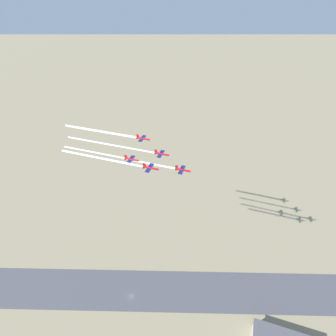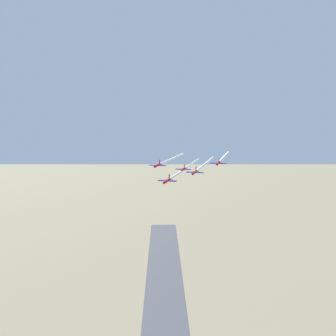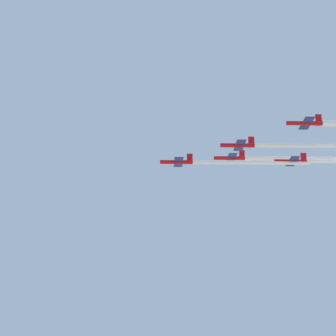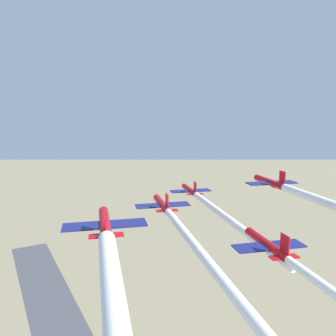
{
  "view_description": "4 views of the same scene",
  "coord_description": "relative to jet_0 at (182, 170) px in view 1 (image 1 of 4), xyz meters",
  "views": [
    {
      "loc": [
        55.94,
        -84.53,
        192.7
      ],
      "look_at": [
        25.45,
        9.79,
        118.11
      ],
      "focal_mm": 28.0,
      "sensor_mm": 36.0,
      "label": 1
    },
    {
      "loc": [
        149.72,
        48.13,
        138.37
      ],
      "look_at": [
        30.38,
        14.82,
        119.64
      ],
      "focal_mm": 35.0,
      "sensor_mm": 36.0,
      "label": 2
    },
    {
      "loc": [
        36.37,
        162.7,
        66.09
      ],
      "look_at": [
        33.4,
        10.6,
        114.57
      ],
      "focal_mm": 70.0,
      "sensor_mm": 36.0,
      "label": 3
    },
    {
      "loc": [
        -24.6,
        31.46,
        127.89
      ],
      "look_at": [
        36.51,
        17.64,
        118.19
      ],
      "focal_mm": 35.0,
      "sensor_mm": 36.0,
      "label": 4
    }
  ],
  "objects": [
    {
      "name": "jet_4",
      "position": [
        -27.35,
        -0.02,
        0.37
      ],
      "size": [
        7.81,
        7.29,
        2.63
      ],
      "rotation": [
        0.0,
        0.0,
        4.71
      ],
      "color": "#B20C14"
    },
    {
      "name": "smoke_trail_0",
      "position": [
        -17.66,
        -0.01,
        -0.04
      ],
      "size": [
        28.13,
        0.97,
        0.95
      ],
      "rotation": [
        0.0,
        0.0,
        4.71
      ],
      "color": "white"
    },
    {
      "name": "smoke_trail_1",
      "position": [
        -43.78,
        8.01,
        1.42
      ],
      "size": [
        53.02,
        0.92,
        0.88
      ],
      "rotation": [
        0.0,
        0.0,
        4.71
      ],
      "color": "white"
    },
    {
      "name": "jet_0",
      "position": [
        0.0,
        0.0,
        0.0
      ],
      "size": [
        7.81,
        7.29,
        2.63
      ],
      "rotation": [
        0.0,
        0.0,
        4.71
      ],
      "color": "#B20C14"
    },
    {
      "name": "smoke_trail_4",
      "position": [
        -49.26,
        -0.04,
        0.34
      ],
      "size": [
        36.65,
        0.82,
        0.79
      ],
      "rotation": [
        0.0,
        0.0,
        4.71
      ],
      "color": "white"
    },
    {
      "name": "jet_2",
      "position": [
        -13.67,
        -8.05,
        3.79
      ],
      "size": [
        7.81,
        7.29,
        2.63
      ],
      "rotation": [
        0.0,
        0.0,
        4.71
      ],
      "color": "#B20C14"
    },
    {
      "name": "jet_3",
      "position": [
        -27.36,
        16.06,
        3.79
      ],
      "size": [
        7.81,
        7.29,
        2.63
      ],
      "rotation": [
        0.0,
        0.0,
        4.71
      ],
      "color": "#B20C14"
    },
    {
      "name": "smoke_trail_2",
      "position": [
        -39.7,
        -8.07,
        3.75
      ],
      "size": [
        44.87,
        1.09,
        1.05
      ],
      "rotation": [
        0.0,
        0.0,
        4.71
      ],
      "color": "white"
    },
    {
      "name": "ground_plane",
      "position": [
        -31.18,
        -14.7,
        -114.8
      ],
      "size": [
        3000.0,
        3000.0,
        0.0
      ],
      "primitive_type": "plane",
      "color": "gray"
    },
    {
      "name": "jet_1",
      "position": [
        -13.68,
        8.03,
        1.45
      ],
      "size": [
        7.81,
        7.29,
        2.63
      ],
      "rotation": [
        0.0,
        0.0,
        4.71
      ],
      "color": "#B20C14"
    },
    {
      "name": "smoke_trail_3",
      "position": [
        -53.95,
        16.04,
        3.75
      ],
      "size": [
        45.99,
        1.33,
        1.29
      ],
      "rotation": [
        0.0,
        0.0,
        4.71
      ],
      "color": "white"
    },
    {
      "name": "runway_strip",
      "position": [
        0.31,
        0.0,
        -114.7
      ],
      "size": [
        567.14,
        197.94,
        0.2
      ],
      "rotation": [
        0.0,
        0.0,
        5.0
      ],
      "color": "#47474C",
      "rests_on": "ground_plane"
    }
  ]
}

